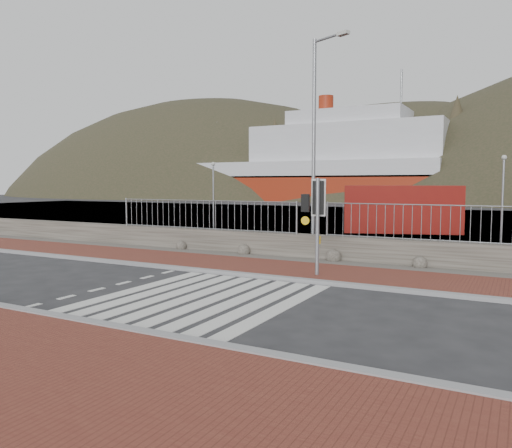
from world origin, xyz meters
The scene contains 15 objects.
ground centered at (0.00, 0.00, 0.00)m, with size 220.00×220.00×0.00m, color #28282B.
sidewalk_near centered at (0.00, -5.00, 0.04)m, with size 40.00×4.00×0.08m, color brown.
sidewalk_far centered at (0.00, 4.50, 0.04)m, with size 40.00×3.00×0.08m, color brown.
kerb_near centered at (0.00, -3.00, 0.05)m, with size 40.00×0.25×0.12m, color gray.
kerb_far centered at (0.00, 3.00, 0.05)m, with size 40.00×0.25×0.12m, color gray.
zebra_crossing centered at (0.00, 0.00, 0.01)m, with size 4.62×5.60×0.01m.
gravel_strip centered at (0.00, 6.50, 0.03)m, with size 40.00×1.50×0.06m, color #59544C.
stone_wall centered at (0.00, 7.30, 0.45)m, with size 40.00×0.60×0.90m, color #4C473E.
railing centered at (0.00, 7.15, 1.82)m, with size 18.07×0.07×1.22m.
quay centered at (0.00, 27.90, 0.00)m, with size 120.00×40.00×0.50m, color #4C4C4F.
water centered at (0.00, 62.90, 0.00)m, with size 220.00×50.00×0.05m, color #3F4C54.
ferry centered at (-24.65, 67.90, 5.36)m, with size 50.00×16.00×20.00m.
traffic_signal_far centered at (1.43, 3.93, 2.15)m, with size 0.73×0.34×2.97m.
streetlight centered at (-0.19, 8.04, 4.64)m, with size 1.64×0.86×8.24m.
shipping_container centered at (0.61, 19.46, 1.34)m, with size 6.45×2.69×2.69m, color maroon.
Camera 1 is at (6.84, -9.96, 2.80)m, focal length 35.00 mm.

